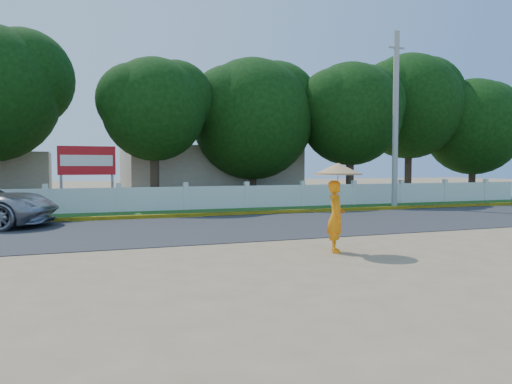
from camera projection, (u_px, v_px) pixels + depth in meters
ground at (284, 247)px, 12.65m from camera, size 120.00×120.00×0.00m
road at (230, 226)px, 16.85m from camera, size 60.00×7.00×0.02m
grass_verge at (193, 213)px, 21.75m from camera, size 60.00×3.50×0.03m
curb at (203, 215)px, 20.16m from camera, size 40.00×0.18×0.16m
fence at (186, 198)px, 23.08m from camera, size 40.00×0.10×1.10m
building_near at (209, 173)px, 30.43m from camera, size 10.00×6.00×3.20m
utility_pole at (396, 120)px, 24.68m from camera, size 0.28×0.28×8.67m
monk_with_parasol at (337, 194)px, 11.83m from camera, size 1.17×1.17×2.13m
billboard at (87, 164)px, 22.50m from camera, size 2.50×0.13×2.95m
tree_row at (276, 113)px, 27.54m from camera, size 37.78×7.88×9.09m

